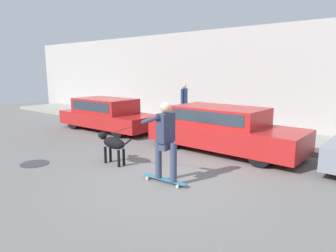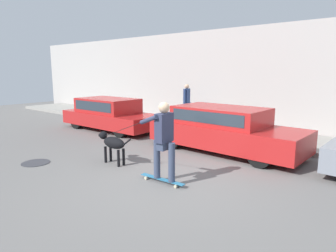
{
  "view_description": "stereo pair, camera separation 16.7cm",
  "coord_description": "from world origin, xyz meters",
  "px_view_note": "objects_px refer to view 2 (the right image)",
  "views": [
    {
      "loc": [
        3.97,
        -4.96,
        2.37
      ],
      "look_at": [
        -0.82,
        1.04,
        0.95
      ],
      "focal_mm": 32.0,
      "sensor_mm": 36.0,
      "label": 1
    },
    {
      "loc": [
        4.1,
        -4.85,
        2.37
      ],
      "look_at": [
        -0.82,
        1.04,
        0.95
      ],
      "focal_mm": 32.0,
      "sensor_mm": 36.0,
      "label": 2
    }
  ],
  "objects_px": {
    "parked_car_1": "(224,130)",
    "pedestrian_with_bag": "(187,102)",
    "skateboarder": "(164,138)",
    "dog": "(113,143)",
    "parked_car_0": "(110,114)"
  },
  "relations": [
    {
      "from": "parked_car_1",
      "to": "pedestrian_with_bag",
      "type": "relative_size",
      "value": 2.78
    },
    {
      "from": "pedestrian_with_bag",
      "to": "skateboarder",
      "type": "bearing_deg",
      "value": -73.23
    },
    {
      "from": "parked_car_1",
      "to": "skateboarder",
      "type": "relative_size",
      "value": 1.64
    },
    {
      "from": "parked_car_1",
      "to": "pedestrian_with_bag",
      "type": "distance_m",
      "value": 4.19
    },
    {
      "from": "skateboarder",
      "to": "parked_car_0",
      "type": "bearing_deg",
      "value": -31.75
    },
    {
      "from": "parked_car_1",
      "to": "skateboarder",
      "type": "xyz_separation_m",
      "value": [
        0.31,
        -3.08,
        0.34
      ]
    },
    {
      "from": "dog",
      "to": "pedestrian_with_bag",
      "type": "relative_size",
      "value": 0.74
    },
    {
      "from": "dog",
      "to": "pedestrian_with_bag",
      "type": "xyz_separation_m",
      "value": [
        -1.67,
        5.47,
        0.53
      ]
    },
    {
      "from": "parked_car_0",
      "to": "parked_car_1",
      "type": "distance_m",
      "value": 5.21
    },
    {
      "from": "pedestrian_with_bag",
      "to": "parked_car_1",
      "type": "bearing_deg",
      "value": -53.91
    },
    {
      "from": "parked_car_0",
      "to": "parked_car_1",
      "type": "height_order",
      "value": "parked_car_1"
    },
    {
      "from": "dog",
      "to": "skateboarder",
      "type": "bearing_deg",
      "value": 174.82
    },
    {
      "from": "parked_car_1",
      "to": "pedestrian_with_bag",
      "type": "height_order",
      "value": "pedestrian_with_bag"
    },
    {
      "from": "dog",
      "to": "skateboarder",
      "type": "xyz_separation_m",
      "value": [
        1.91,
        -0.21,
        0.46
      ]
    },
    {
      "from": "parked_car_0",
      "to": "dog",
      "type": "height_order",
      "value": "parked_car_0"
    }
  ]
}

